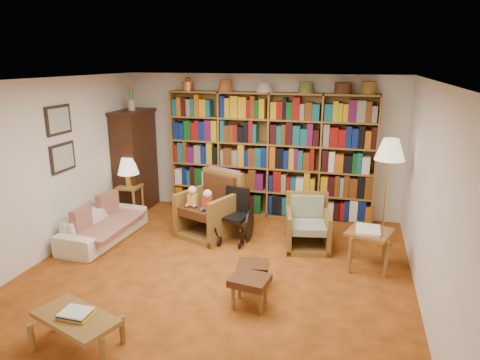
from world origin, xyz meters
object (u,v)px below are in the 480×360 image
(side_table_lamp, at_px, (130,194))
(armchair_sage, at_px, (308,227))
(sofa, at_px, (104,226))
(side_table_papers, at_px, (369,236))
(armchair_leather, at_px, (211,208))
(coffee_table, at_px, (76,320))
(floor_lamp, at_px, (390,154))
(footstool_b, at_px, (250,282))
(wheelchair, at_px, (236,217))
(footstool_a, at_px, (253,267))

(side_table_lamp, relative_size, armchair_sage, 0.74)
(sofa, bearing_deg, side_table_papers, -85.61)
(armchair_leather, xyz_separation_m, side_table_papers, (2.45, -0.61, 0.04))
(armchair_sage, bearing_deg, side_table_lamp, 172.93)
(armchair_leather, distance_m, coffee_table, 3.12)
(floor_lamp, bearing_deg, armchair_sage, -161.18)
(armchair_sage, height_order, footstool_b, armchair_sage)
(armchair_leather, xyz_separation_m, floor_lamp, (2.68, 0.27, 1.00))
(floor_lamp, relative_size, coffee_table, 1.70)
(side_table_papers, bearing_deg, floor_lamp, 75.41)
(wheelchair, bearing_deg, footstool_a, -65.87)
(side_table_papers, bearing_deg, wheelchair, 167.06)
(armchair_leather, relative_size, footstool_a, 2.56)
(sofa, xyz_separation_m, coffee_table, (1.21, -2.37, 0.07))
(sofa, height_order, side_table_papers, side_table_papers)
(armchair_sage, distance_m, footstool_b, 1.90)
(armchair_leather, bearing_deg, armchair_sage, -3.82)
(wheelchair, distance_m, footstool_b, 1.92)
(wheelchair, height_order, side_table_papers, wheelchair)
(side_table_lamp, xyz_separation_m, floor_lamp, (4.30, -0.03, 0.99))
(sofa, distance_m, coffee_table, 2.66)
(footstool_a, bearing_deg, sofa, 163.07)
(floor_lamp, xyz_separation_m, footstool_a, (-1.60, -1.79, -1.15))
(side_table_lamp, height_order, side_table_papers, side_table_lamp)
(sofa, bearing_deg, wheelchair, -71.11)
(armchair_sage, distance_m, floor_lamp, 1.60)
(side_table_lamp, distance_m, wheelchair, 2.13)
(armchair_leather, bearing_deg, side_table_lamp, 169.79)
(armchair_leather, relative_size, floor_lamp, 0.67)
(coffee_table, bearing_deg, armchair_leather, 84.27)
(side_table_papers, bearing_deg, side_table_lamp, 167.48)
(side_table_lamp, xyz_separation_m, wheelchair, (2.08, -0.45, -0.05))
(footstool_b, bearing_deg, side_table_lamp, 140.94)
(armchair_leather, distance_m, footstool_a, 1.87)
(side_table_lamp, relative_size, side_table_papers, 0.88)
(footstool_a, bearing_deg, armchair_sage, 70.08)
(sofa, bearing_deg, floor_lamp, -73.98)
(footstool_b, bearing_deg, side_table_papers, 45.51)
(sofa, height_order, armchair_sage, armchair_sage)
(wheelchair, height_order, floor_lamp, floor_lamp)
(armchair_leather, distance_m, wheelchair, 0.49)
(sofa, height_order, coffee_table, sofa)
(side_table_lamp, bearing_deg, coffee_table, -68.92)
(side_table_lamp, xyz_separation_m, armchair_leather, (1.62, -0.29, -0.01))
(sofa, distance_m, side_table_lamp, 1.05)
(armchair_sage, height_order, wheelchair, wheelchair)
(armchair_sage, relative_size, footstool_b, 1.69)
(sofa, distance_m, armchair_sage, 3.17)
(armchair_leather, relative_size, armchair_sage, 1.38)
(armchair_sage, bearing_deg, coffee_table, -122.34)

